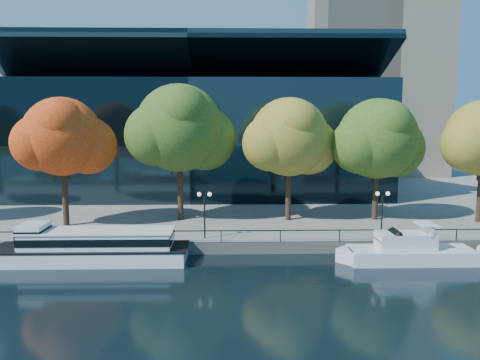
{
  "coord_description": "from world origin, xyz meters",
  "views": [
    {
      "loc": [
        0.69,
        -35.01,
        11.44
      ],
      "look_at": [
        1.7,
        8.0,
        5.6
      ],
      "focal_mm": 35.0,
      "sensor_mm": 36.0,
      "label": 1
    }
  ],
  "objects_px": {
    "tree_3": "(291,139)",
    "tree_4": "(379,140)",
    "tree_1": "(64,138)",
    "tree_2": "(181,130)",
    "cruiser_near": "(406,250)",
    "tour_boat": "(87,246)",
    "lamp_2": "(382,203)",
    "lamp_1": "(204,204)"
  },
  "relations": [
    {
      "from": "tree_2",
      "to": "lamp_2",
      "type": "height_order",
      "value": "tree_2"
    },
    {
      "from": "tour_boat",
      "to": "tree_3",
      "type": "distance_m",
      "value": 21.82
    },
    {
      "from": "tree_3",
      "to": "lamp_2",
      "type": "bearing_deg",
      "value": -44.82
    },
    {
      "from": "cruiser_near",
      "to": "tree_4",
      "type": "bearing_deg",
      "value": 84.06
    },
    {
      "from": "tree_3",
      "to": "tree_4",
      "type": "relative_size",
      "value": 1.01
    },
    {
      "from": "tree_1",
      "to": "lamp_2",
      "type": "distance_m",
      "value": 29.79
    },
    {
      "from": "cruiser_near",
      "to": "tour_boat",
      "type": "bearing_deg",
      "value": 178.43
    },
    {
      "from": "tour_boat",
      "to": "tree_2",
      "type": "relative_size",
      "value": 1.21
    },
    {
      "from": "lamp_1",
      "to": "cruiser_near",
      "type": "bearing_deg",
      "value": -14.26
    },
    {
      "from": "tree_1",
      "to": "tree_4",
      "type": "bearing_deg",
      "value": 3.79
    },
    {
      "from": "cruiser_near",
      "to": "tree_2",
      "type": "bearing_deg",
      "value": 148.39
    },
    {
      "from": "tree_3",
      "to": "lamp_2",
      "type": "xyz_separation_m",
      "value": [
        7.11,
        -7.07,
        -5.28
      ]
    },
    {
      "from": "tour_boat",
      "to": "tree_3",
      "type": "relative_size",
      "value": 1.34
    },
    {
      "from": "tour_boat",
      "to": "lamp_1",
      "type": "xyz_separation_m",
      "value": [
        9.16,
        3.39,
        2.65
      ]
    },
    {
      "from": "tree_2",
      "to": "lamp_2",
      "type": "relative_size",
      "value": 3.4
    },
    {
      "from": "tree_3",
      "to": "tree_4",
      "type": "distance_m",
      "value": 8.91
    },
    {
      "from": "tree_1",
      "to": "tree_3",
      "type": "xyz_separation_m",
      "value": [
        21.75,
        2.04,
        -0.15
      ]
    },
    {
      "from": "tour_boat",
      "to": "tree_2",
      "type": "bearing_deg",
      "value": 58.98
    },
    {
      "from": "cruiser_near",
      "to": "tree_2",
      "type": "relative_size",
      "value": 0.79
    },
    {
      "from": "tour_boat",
      "to": "tree_3",
      "type": "height_order",
      "value": "tree_3"
    },
    {
      "from": "tree_1",
      "to": "tree_4",
      "type": "distance_m",
      "value": 30.72
    },
    {
      "from": "tour_boat",
      "to": "tree_2",
      "type": "xyz_separation_m",
      "value": [
        6.5,
        10.81,
        8.8
      ]
    },
    {
      "from": "tree_2",
      "to": "lamp_2",
      "type": "xyz_separation_m",
      "value": [
        18.04,
        -7.42,
        -6.15
      ]
    },
    {
      "from": "cruiser_near",
      "to": "tree_3",
      "type": "bearing_deg",
      "value": 124.81
    },
    {
      "from": "cruiser_near",
      "to": "lamp_2",
      "type": "relative_size",
      "value": 2.68
    },
    {
      "from": "tree_4",
      "to": "tree_3",
      "type": "bearing_deg",
      "value": 179.94
    },
    {
      "from": "lamp_2",
      "to": "tree_3",
      "type": "bearing_deg",
      "value": 135.18
    },
    {
      "from": "tree_2",
      "to": "lamp_1",
      "type": "bearing_deg",
      "value": -70.32
    },
    {
      "from": "cruiser_near",
      "to": "tree_3",
      "type": "xyz_separation_m",
      "value": [
        -7.74,
        11.14,
        8.29
      ]
    },
    {
      "from": "tree_1",
      "to": "tree_2",
      "type": "distance_m",
      "value": 11.1
    },
    {
      "from": "tree_3",
      "to": "tree_4",
      "type": "bearing_deg",
      "value": -0.06
    },
    {
      "from": "tree_2",
      "to": "lamp_2",
      "type": "bearing_deg",
      "value": -22.36
    },
    {
      "from": "tree_2",
      "to": "tree_3",
      "type": "xyz_separation_m",
      "value": [
        10.93,
        -0.36,
        -0.87
      ]
    },
    {
      "from": "tour_boat",
      "to": "lamp_2",
      "type": "height_order",
      "value": "lamp_2"
    },
    {
      "from": "cruiser_near",
      "to": "tree_1",
      "type": "distance_m",
      "value": 32.0
    },
    {
      "from": "cruiser_near",
      "to": "tree_3",
      "type": "height_order",
      "value": "tree_3"
    },
    {
      "from": "tree_1",
      "to": "cruiser_near",
      "type": "bearing_deg",
      "value": -17.15
    },
    {
      "from": "tree_2",
      "to": "lamp_1",
      "type": "distance_m",
      "value": 10.0
    },
    {
      "from": "tree_2",
      "to": "lamp_2",
      "type": "distance_m",
      "value": 20.46
    },
    {
      "from": "cruiser_near",
      "to": "tree_4",
      "type": "relative_size",
      "value": 0.88
    },
    {
      "from": "tree_1",
      "to": "lamp_2",
      "type": "xyz_separation_m",
      "value": [
        28.86,
        -5.03,
        -5.43
      ]
    },
    {
      "from": "tree_2",
      "to": "tree_4",
      "type": "relative_size",
      "value": 1.12
    }
  ]
}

